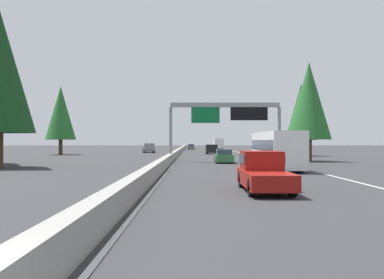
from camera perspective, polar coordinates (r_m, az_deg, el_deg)
ground_plane at (r=64.17m, az=-1.90°, el=-2.28°), size 320.00×320.00×0.00m
median_barrier at (r=84.15m, az=-1.65°, el=-1.47°), size 180.00×0.56×0.90m
shoulder_stripe_right at (r=74.72m, az=7.23°, el=-1.97°), size 160.00×0.16×0.01m
shoulder_stripe_median at (r=74.15m, az=-1.45°, el=-1.99°), size 160.00×0.16×0.01m
sign_gantry_overhead at (r=49.46m, az=4.54°, el=3.25°), size 0.50×12.68×6.67m
pickup_far_right at (r=20.88m, az=9.33°, el=-4.14°), size 5.60×2.00×1.86m
sedan_near_center at (r=46.64m, az=4.17°, el=-2.23°), size 4.40×1.80×1.47m
minivan_far_center at (r=77.91m, az=2.55°, el=-1.21°), size 5.00×1.95×1.69m
sedan_distant_b at (r=116.31m, az=-0.12°, el=-1.00°), size 4.40×1.80×1.47m
bus_mid_right at (r=37.35m, az=10.94°, el=-1.15°), size 11.50×2.55×3.10m
sedan_distant_a at (r=125.71m, az=3.25°, el=-0.93°), size 4.40×1.80×1.47m
box_truck_mid_left at (r=115.43m, az=3.46°, el=-0.54°), size 8.50×2.40×2.95m
oncoming_near at (r=87.66m, az=-5.61°, el=-1.11°), size 5.60×2.00×1.86m
conifer_right_near at (r=52.00m, az=15.07°, el=4.89°), size 5.03×5.03×11.43m
conifer_right_mid at (r=70.39m, az=14.09°, el=3.49°), size 4.96×4.96×11.27m
conifer_left_mid at (r=77.35m, az=-16.82°, el=3.34°), size 5.13×5.13×11.65m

